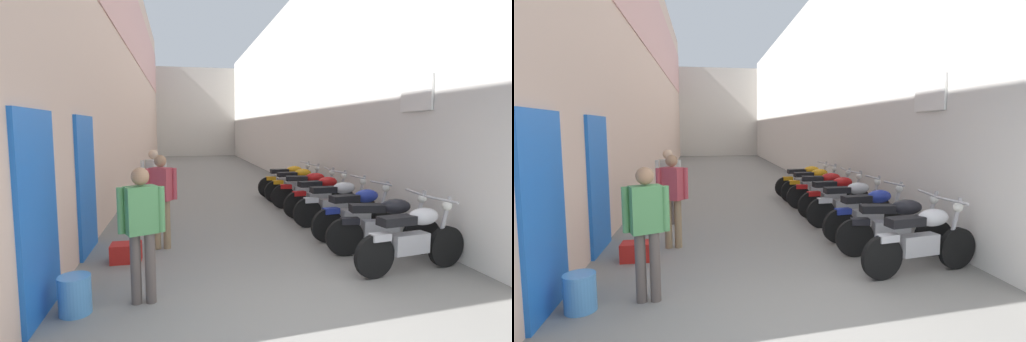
{
  "view_description": "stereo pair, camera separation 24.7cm",
  "coord_description": "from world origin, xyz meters",
  "views": [
    {
      "loc": [
        -1.31,
        -3.17,
        2.0
      ],
      "look_at": [
        0.3,
        4.9,
        1.1
      ],
      "focal_mm": 27.29,
      "sensor_mm": 36.0,
      "label": 1
    },
    {
      "loc": [
        -1.06,
        -3.21,
        2.0
      ],
      "look_at": [
        0.3,
        4.9,
        1.1
      ],
      "focal_mm": 27.29,
      "sensor_mm": 36.0,
      "label": 2
    }
  ],
  "objects": [
    {
      "name": "building_left",
      "position": [
        -2.98,
        12.64,
        4.04
      ],
      "size": [
        0.45,
        25.35,
        7.99
      ],
      "color": "beige",
      "rests_on": "ground"
    },
    {
      "name": "pedestrian_by_doorway",
      "position": [
        -1.73,
        1.29,
        0.92
      ],
      "size": [
        0.52,
        0.32,
        1.57
      ],
      "color": "#564C47",
      "rests_on": "ground"
    },
    {
      "name": "motorcycle_third",
      "position": [
        1.85,
        3.24,
        0.5
      ],
      "size": [
        1.84,
        0.58,
        1.04
      ],
      "color": "black",
      "rests_on": "ground"
    },
    {
      "name": "plastic_crate",
      "position": [
        -2.11,
        2.79,
        0.14
      ],
      "size": [
        0.44,
        0.32,
        0.28
      ],
      "primitive_type": "cube",
      "color": "red",
      "rests_on": "ground"
    },
    {
      "name": "building_right",
      "position": [
        2.99,
        12.67,
        3.33
      ],
      "size": [
        0.45,
        25.35,
        6.66
      ],
      "color": "silver",
      "rests_on": "ground"
    },
    {
      "name": "ground_plane",
      "position": [
        0.0,
        10.68,
        0.0
      ],
      "size": [
        41.35,
        41.35,
        0.0
      ],
      "primitive_type": "plane",
      "color": "slate"
    },
    {
      "name": "motorcycle_nearest",
      "position": [
        1.85,
        1.55,
        0.5
      ],
      "size": [
        1.84,
        0.58,
        1.04
      ],
      "color": "black",
      "rests_on": "ground"
    },
    {
      "name": "building_far_end",
      "position": [
        0.0,
        26.35,
        3.16
      ],
      "size": [
        8.58,
        2.0,
        6.32
      ],
      "primitive_type": "cube",
      "color": "beige",
      "rests_on": "ground"
    },
    {
      "name": "motorcycle_eighth",
      "position": [
        1.85,
        7.74,
        0.5
      ],
      "size": [
        1.85,
        0.58,
        1.04
      ],
      "color": "black",
      "rests_on": "ground"
    },
    {
      "name": "water_jug_near_door",
      "position": [
        -2.44,
        1.17,
        0.21
      ],
      "size": [
        0.34,
        0.34,
        0.42
      ],
      "primitive_type": "cylinder",
      "color": "#4C8CCC",
      "rests_on": "ground"
    },
    {
      "name": "motorcycle_fifth",
      "position": [
        1.85,
        5.11,
        0.5
      ],
      "size": [
        1.84,
        0.58,
        1.04
      ],
      "color": "black",
      "rests_on": "ground"
    },
    {
      "name": "pedestrian_mid_alley",
      "position": [
        -1.61,
        3.34,
        0.92
      ],
      "size": [
        0.52,
        0.35,
        1.57
      ],
      "color": "#8C7251",
      "rests_on": "ground"
    },
    {
      "name": "pedestrian_further_down",
      "position": [
        -1.82,
        5.03,
        0.92
      ],
      "size": [
        0.52,
        0.39,
        1.57
      ],
      "color": "#564C47",
      "rests_on": "ground"
    },
    {
      "name": "motorcycle_second",
      "position": [
        1.85,
        2.32,
        0.5
      ],
      "size": [
        1.85,
        0.58,
        1.04
      ],
      "color": "black",
      "rests_on": "ground"
    },
    {
      "name": "motorcycle_fourth",
      "position": [
        1.85,
        4.23,
        0.5
      ],
      "size": [
        1.85,
        0.58,
        1.04
      ],
      "color": "black",
      "rests_on": "ground"
    },
    {
      "name": "motorcycle_sixth",
      "position": [
        1.85,
        6.0,
        0.5
      ],
      "size": [
        1.84,
        0.58,
        1.04
      ],
      "color": "black",
      "rests_on": "ground"
    },
    {
      "name": "motorcycle_seventh",
      "position": [
        1.85,
        6.93,
        0.5
      ],
      "size": [
        1.85,
        0.58,
        1.04
      ],
      "color": "black",
      "rests_on": "ground"
    }
  ]
}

